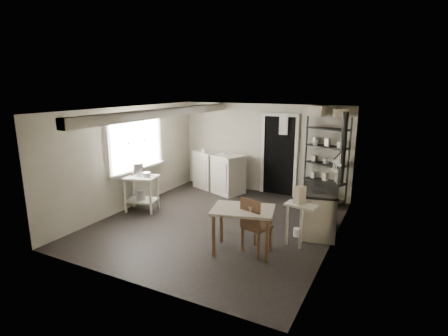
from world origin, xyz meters
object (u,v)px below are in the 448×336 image
at_px(stockpot, 137,169).
at_px(stove, 319,210).
at_px(base_cabinets, 219,173).
at_px(shelf_rack, 326,164).
at_px(chair, 257,224).
at_px(flour_sack, 312,195).
at_px(prep_table, 142,194).
at_px(work_table, 243,230).

xyz_separation_m(stockpot, stove, (3.89, 0.59, -0.50)).
bearing_deg(base_cabinets, shelf_rack, 24.99).
xyz_separation_m(chair, flour_sack, (0.27, 2.79, -0.24)).
distance_m(stockpot, flour_sack, 4.07).
distance_m(stove, flour_sack, 1.58).
height_order(stockpot, flour_sack, stockpot).
height_order(base_cabinets, flour_sack, base_cabinets).
distance_m(chair, flour_sack, 2.82).
height_order(stove, flour_sack, stove).
height_order(shelf_rack, chair, shelf_rack).
bearing_deg(prep_table, flour_sack, 32.75).
xyz_separation_m(stockpot, work_table, (2.93, -0.81, -0.56)).
relative_size(prep_table, stockpot, 2.80).
distance_m(base_cabinets, stove, 3.39).
relative_size(shelf_rack, chair, 2.12).
relative_size(prep_table, work_table, 0.79).
bearing_deg(chair, shelf_rack, 97.46).
height_order(work_table, flour_sack, work_table).
relative_size(prep_table, chair, 0.82).
relative_size(stove, work_table, 1.09).
distance_m(prep_table, stockpot, 0.55).
bearing_deg(base_cabinets, work_table, -34.95).
distance_m(stove, chair, 1.49).
bearing_deg(stove, work_table, -136.37).
xyz_separation_m(prep_table, base_cabinets, (0.77, 2.20, 0.06)).
xyz_separation_m(prep_table, work_table, (2.82, -0.78, -0.02)).
xyz_separation_m(stove, chair, (-0.75, -1.29, 0.04)).
relative_size(chair, flour_sack, 2.12).
xyz_separation_m(stove, work_table, (-0.96, -1.40, -0.06)).
height_order(work_table, chair, chair).
bearing_deg(chair, stockpot, -176.15).
bearing_deg(stockpot, flour_sack, 31.49).
xyz_separation_m(stockpot, flour_sack, (3.42, 2.09, -0.70)).
bearing_deg(stockpot, work_table, -15.43).
xyz_separation_m(base_cabinets, stove, (3.00, -1.58, -0.02)).
bearing_deg(stove, stockpot, 176.58).
height_order(stove, work_table, stove).
relative_size(base_cabinets, shelf_rack, 0.75).
height_order(stockpot, shelf_rack, shelf_rack).
bearing_deg(work_table, stockpot, 164.57).
bearing_deg(base_cabinets, stockpot, -91.64).
height_order(prep_table, base_cabinets, base_cabinets).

